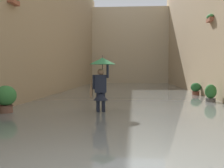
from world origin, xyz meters
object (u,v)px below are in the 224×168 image
object	(u,v)px
person_wading	(101,76)
potted_plant_far_left	(196,89)
potted_plant_mid_left	(211,94)
potted_plant_near_right	(6,99)

from	to	relation	value
person_wading	potted_plant_far_left	xyz separation A→B (m)	(-4.58, -7.01, -0.85)
potted_plant_mid_left	potted_plant_near_right	xyz separation A→B (m)	(7.53, 3.87, 0.12)
person_wading	potted_plant_mid_left	bearing A→B (deg)	-142.38
potted_plant_far_left	potted_plant_mid_left	bearing A→B (deg)	87.97
person_wading	potted_plant_mid_left	distance (m)	5.68
potted_plant_near_right	potted_plant_far_left	bearing A→B (deg)	-135.82
potted_plant_far_left	potted_plant_mid_left	distance (m)	3.58
potted_plant_mid_left	potted_plant_near_right	bearing A→B (deg)	27.17
person_wading	potted_plant_far_left	bearing A→B (deg)	-123.17
potted_plant_far_left	potted_plant_near_right	bearing A→B (deg)	44.18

